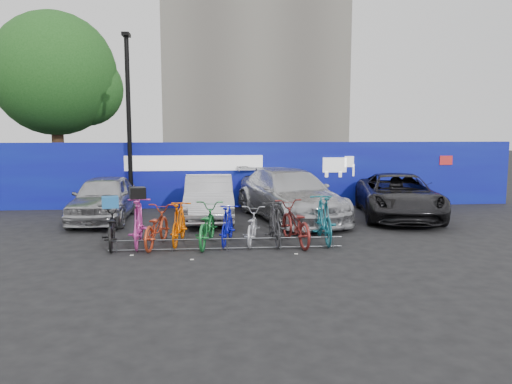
{
  "coord_description": "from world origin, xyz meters",
  "views": [
    {
      "loc": [
        -0.3,
        -12.31,
        2.92
      ],
      "look_at": [
        0.92,
        2.0,
        1.07
      ],
      "focal_mm": 35.0,
      "sensor_mm": 36.0,
      "label": 1
    }
  ],
  "objects": [
    {
      "name": "hoarding",
      "position": [
        0.01,
        6.0,
        1.2
      ],
      "size": [
        22.0,
        0.18,
        2.4
      ],
      "color": "#0D0A96",
      "rests_on": "ground"
    },
    {
      "name": "car_1",
      "position": [
        -0.46,
        3.56,
        0.7
      ],
      "size": [
        1.52,
        4.26,
        1.4
      ],
      "primitive_type": "imported",
      "rotation": [
        0.0,
        0.0,
        0.01
      ],
      "color": "#BAB9BE",
      "rests_on": "ground"
    },
    {
      "name": "bike_6",
      "position": [
        0.65,
        0.07,
        0.45
      ],
      "size": [
        0.89,
        1.78,
        0.89
      ],
      "primitive_type": "imported",
      "rotation": [
        0.0,
        0.0,
        2.96
      ],
      "color": "#B3B4BB",
      "rests_on": "ground"
    },
    {
      "name": "bike_0",
      "position": [
        -2.83,
        -0.01,
        0.49
      ],
      "size": [
        0.92,
        1.94,
        0.98
      ],
      "primitive_type": "imported",
      "rotation": [
        0.0,
        0.0,
        3.29
      ],
      "color": "black",
      "rests_on": "ground"
    },
    {
      "name": "ground",
      "position": [
        0.0,
        0.0,
        0.0
      ],
      "size": [
        100.0,
        100.0,
        0.0
      ],
      "primitive_type": "plane",
      "color": "black",
      "rests_on": "ground"
    },
    {
      "name": "car_2",
      "position": [
        2.14,
        3.4,
        0.8
      ],
      "size": [
        3.55,
        5.87,
        1.59
      ],
      "primitive_type": "imported",
      "rotation": [
        0.0,
        0.0,
        0.26
      ],
      "color": "silver",
      "rests_on": "ground"
    },
    {
      "name": "bike_8",
      "position": [
        1.72,
        -0.12,
        0.54
      ],
      "size": [
        1.05,
        2.13,
        1.07
      ],
      "primitive_type": "imported",
      "rotation": [
        0.0,
        0.0,
        3.31
      ],
      "color": "maroon",
      "rests_on": "ground"
    },
    {
      "name": "bike_3",
      "position": [
        -1.18,
        0.11,
        0.54
      ],
      "size": [
        0.68,
        1.83,
        1.07
      ],
      "primitive_type": "imported",
      "rotation": [
        0.0,
        0.0,
        3.04
      ],
      "color": "#FA6000",
      "rests_on": "ground"
    },
    {
      "name": "bike_7",
      "position": [
        1.22,
        -0.07,
        0.54
      ],
      "size": [
        0.54,
        1.8,
        1.07
      ],
      "primitive_type": "imported",
      "rotation": [
        0.0,
        0.0,
        3.16
      ],
      "color": "#2A2A2D",
      "rests_on": "ground"
    },
    {
      "name": "bike_rack",
      "position": [
        -0.0,
        -0.6,
        0.16
      ],
      "size": [
        5.6,
        0.03,
        0.3
      ],
      "color": "#595B60",
      "rests_on": "ground"
    },
    {
      "name": "cargo_crate",
      "position": [
        -2.83,
        -0.01,
        1.12
      ],
      "size": [
        0.45,
        0.38,
        0.28
      ],
      "primitive_type": "cube",
      "rotation": [
        0.0,
        0.0,
        0.23
      ],
      "color": "#1F63A8",
      "rests_on": "bike_0"
    },
    {
      "name": "bike_2",
      "position": [
        -1.73,
        -0.06,
        0.5
      ],
      "size": [
        0.98,
        1.98,
        0.99
      ],
      "primitive_type": "imported",
      "rotation": [
        0.0,
        0.0,
        2.97
      ],
      "color": "#B2391C",
      "rests_on": "ground"
    },
    {
      "name": "cargo_topcase",
      "position": [
        -2.17,
        0.04,
        1.33
      ],
      "size": [
        0.46,
        0.43,
        0.28
      ],
      "primitive_type": "cube",
      "rotation": [
        0.0,
        0.0,
        0.28
      ],
      "color": "black",
      "rests_on": "bike_1"
    },
    {
      "name": "bike_4",
      "position": [
        -0.49,
        -0.07,
        0.52
      ],
      "size": [
        0.99,
        2.07,
        1.04
      ],
      "primitive_type": "imported",
      "rotation": [
        0.0,
        0.0,
        2.99
      ],
      "color": "#1A7731",
      "rests_on": "ground"
    },
    {
      "name": "bike_1",
      "position": [
        -2.17,
        0.04,
        0.6
      ],
      "size": [
        0.68,
        2.02,
        1.19
      ],
      "primitive_type": "imported",
      "rotation": [
        0.0,
        0.0,
        3.2
      ],
      "color": "#CB3A9C",
      "rests_on": "ground"
    },
    {
      "name": "lamppost",
      "position": [
        -3.2,
        5.4,
        3.27
      ],
      "size": [
        0.25,
        0.5,
        6.11
      ],
      "color": "black",
      "rests_on": "ground"
    },
    {
      "name": "bike_9",
      "position": [
        2.49,
        0.03,
        0.61
      ],
      "size": [
        0.64,
        2.04,
        1.22
      ],
      "primitive_type": "imported",
      "rotation": [
        0.0,
        0.0,
        3.11
      ],
      "color": "#145D6E",
      "rests_on": "ground"
    },
    {
      "name": "tree",
      "position": [
        -6.77,
        10.06,
        5.07
      ],
      "size": [
        5.4,
        5.2,
        7.8
      ],
      "color": "#382314",
      "rests_on": "ground"
    },
    {
      "name": "car_3",
      "position": [
        5.71,
        3.38,
        0.71
      ],
      "size": [
        3.27,
        5.47,
        1.42
      ],
      "primitive_type": "imported",
      "rotation": [
        0.0,
        0.0,
        -0.19
      ],
      "color": "black",
      "rests_on": "ground"
    },
    {
      "name": "bike_5",
      "position": [
        0.03,
        0.03,
        0.5
      ],
      "size": [
        0.76,
        1.71,
        0.99
      ],
      "primitive_type": "imported",
      "rotation": [
        0.0,
        0.0,
        2.95
      ],
      "color": "#0A0FAA",
      "rests_on": "ground"
    },
    {
      "name": "car_0",
      "position": [
        -3.76,
        3.64,
        0.72
      ],
      "size": [
        1.73,
        4.24,
        1.44
      ],
      "primitive_type": "imported",
      "rotation": [
        0.0,
        0.0,
        -0.01
      ],
      "color": "#A6A7AB",
      "rests_on": "ground"
    }
  ]
}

